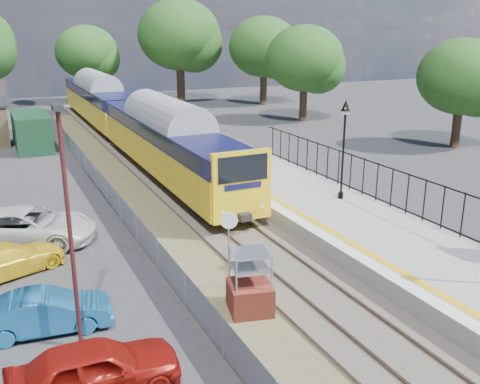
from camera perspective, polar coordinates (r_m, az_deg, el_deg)
ground at (r=18.49m, az=7.85°, el=-10.64°), size 120.00×120.00×0.00m
track_bed at (r=26.24m, az=-4.51°, el=-1.77°), size 5.90×80.00×0.29m
platform at (r=26.65m, az=6.20°, el=-0.71°), size 5.00×70.00×0.90m
platform_edge at (r=25.54m, az=2.27°, el=-0.34°), size 0.90×70.00×0.01m
victorian_lamp_north at (r=24.72m, az=11.10°, el=6.86°), size 0.44×0.44×4.60m
palisade_fence at (r=23.28m, az=18.67°, el=-0.61°), size 0.12×26.00×2.00m
wire_fence at (r=27.26m, az=-13.63°, el=-0.36°), size 0.06×52.00×1.20m
tree_line at (r=56.63m, az=-14.93°, el=14.58°), size 56.80×43.80×11.88m
train at (r=41.16m, az=-12.18°, el=8.04°), size 2.82×40.83×3.51m
brick_plinth at (r=16.74m, az=1.08°, el=-9.73°), size 1.55×1.55×2.08m
speed_sign at (r=17.67m, az=-1.19°, el=-4.92°), size 0.55×0.21×2.83m
carpark_lamp at (r=14.59m, az=-17.84°, el=-2.46°), size 0.25×0.50×6.78m
car_red at (r=13.99m, az=-15.22°, el=-17.73°), size 4.13×1.66×1.41m
car_blue at (r=16.96m, az=-19.98°, el=-11.95°), size 3.86×1.70×1.23m
car_yellow at (r=21.09m, az=-23.48°, el=-6.61°), size 4.38×3.05×1.18m
car_white at (r=23.58m, az=-21.82°, el=-3.47°), size 6.09×4.51×1.54m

